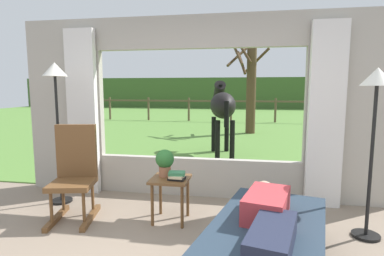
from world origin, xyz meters
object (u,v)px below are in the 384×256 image
Objects in this scene: floor_lamp_left at (56,90)px; book_stack at (177,176)px; horse at (222,106)px; reclining_person at (268,214)px; rocking_chair at (75,173)px; side_table at (170,186)px; pasture_tree at (250,86)px; recliner_sofa at (267,246)px; potted_plant at (165,161)px; floor_lamp_right at (376,102)px.

book_stack is at bearing -13.06° from floor_lamp_left.
horse reaches higher than book_stack.
rocking_chair reaches higher than reclining_person.
reclining_person is 1.38m from side_table.
pasture_tree reaches higher than rocking_chair.
horse is (1.47, 3.84, 0.61)m from rocking_chair.
rocking_chair is 1.17m from side_table.
rocking_chair is (-2.21, 0.80, 0.02)m from reclining_person.
rocking_chair is at bearing 174.57° from recliner_sofa.
recliner_sofa is 0.58× the size of pasture_tree.
recliner_sofa is 1.02× the size of horse.
potted_plant is (-1.13, 0.95, 0.18)m from reclining_person.
potted_plant is at bearing -10.13° from floor_lamp_left.
recliner_sofa is 1.06× the size of floor_lamp_right.
floor_lamp_left reaches higher than side_table.
pasture_tree is (2.13, 7.46, 1.09)m from rocking_chair.
floor_lamp_left is (-2.68, 1.18, 1.31)m from recliner_sofa.
horse is 0.57× the size of pasture_tree.
reclining_person is 4.46× the size of potted_plant.
reclining_person is 0.45× the size of pasture_tree.
floor_lamp_right reaches higher than rocking_chair.
recliner_sofa is at bearing -89.45° from pasture_tree.
rocking_chair is at bearing -122.73° from horse.
book_stack is at bearing -35.39° from potted_plant.
floor_lamp_left is at bearing -131.33° from horse.
horse is at bearing 56.68° from rocking_chair.
floor_lamp_right is 0.97× the size of horse.
potted_plant is at bearing 144.61° from book_stack.
potted_plant reaches higher than recliner_sofa.
recliner_sofa is 1.52m from potted_plant.
floor_lamp_left reaches higher than recliner_sofa.
floor_lamp_right is (1.07, 0.80, 1.20)m from recliner_sofa.
floor_lamp_right is at bearing 50.12° from recliner_sofa.
floor_lamp_left is at bearing 168.85° from reclining_person.
floor_lamp_right reaches higher than recliner_sofa.
reclining_person is at bearing -32.31° from rocking_chair.
potted_plant is 2.32m from floor_lamp_right.
floor_lamp_right is at bearing -1.03° from side_table.
floor_lamp_left is (-1.63, 0.34, 1.10)m from side_table.
reclining_person is at bearing -40.21° from side_table.
horse is at bearing -100.31° from pasture_tree.
book_stack is at bearing -96.74° from pasture_tree.
side_table is 0.29m from potted_plant.
pasture_tree is at bearing 98.83° from floor_lamp_right.
book_stack is (-0.96, 0.83, 0.04)m from reclining_person.
book_stack is 0.06× the size of pasture_tree.
horse is at bearing 112.46° from reclining_person.
horse is (0.31, 3.75, 0.73)m from side_table.
rocking_chair is at bearing -175.84° from side_table.
recliner_sofa is 3.58× the size of side_table.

